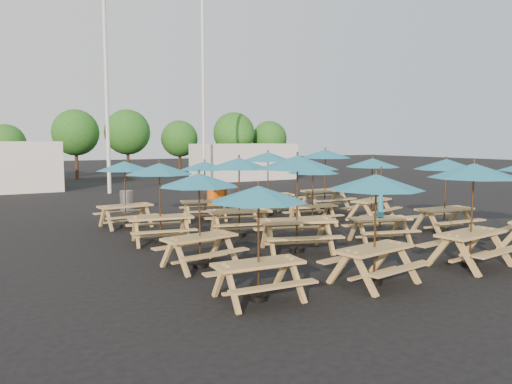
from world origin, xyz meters
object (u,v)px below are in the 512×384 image
picnic_unit_6 (239,168)px  picnic_unit_7 (205,169)px  picnic_unit_1 (199,186)px  picnic_unit_5 (297,169)px  picnic_unit_3 (124,170)px  picnic_unit_8 (474,177)px  picnic_unit_10 (313,173)px  picnic_unit_14 (372,167)px  picnic_unit_2 (159,174)px  picnic_unit_4 (376,189)px  waste_bin_3 (219,196)px  picnic_unit_11 (268,161)px  picnic_unit_9 (380,212)px  waste_bin_0 (127,201)px  waste_bin_1 (213,197)px  picnic_unit_15 (325,158)px  picnic_unit_13 (446,169)px  waste_bin_2 (230,196)px  picnic_unit_0 (259,201)px

picnic_unit_6 → picnic_unit_7: size_ratio=1.12×
picnic_unit_1 → picnic_unit_5: (2.82, 0.22, 0.30)m
picnic_unit_1 → picnic_unit_3: 6.10m
picnic_unit_8 → picnic_unit_6: bearing=109.0°
picnic_unit_6 → picnic_unit_8: (2.90, -5.83, 0.00)m
picnic_unit_7 → picnic_unit_10: size_ratio=1.05×
picnic_unit_8 → picnic_unit_14: (2.65, 6.10, -0.12)m
picnic_unit_2 → picnic_unit_4: (2.40, -5.99, -0.03)m
waste_bin_3 → picnic_unit_3: bearing=-146.9°
picnic_unit_11 → picnic_unit_8: bearing=-81.3°
picnic_unit_9 → waste_bin_0: bearing=130.7°
picnic_unit_1 → picnic_unit_8: 6.19m
waste_bin_1 → picnic_unit_10: bearing=-82.4°
picnic_unit_3 → picnic_unit_15: size_ratio=0.88×
picnic_unit_10 → picnic_unit_11: 2.74m
picnic_unit_4 → waste_bin_3: picnic_unit_4 is taller
picnic_unit_13 → waste_bin_2: picnic_unit_13 is taller
picnic_unit_13 → picnic_unit_15: picnic_unit_15 is taller
picnic_unit_14 → picnic_unit_2: bearing=162.4°
picnic_unit_0 → picnic_unit_2: 5.72m
picnic_unit_10 → waste_bin_3: 6.34m
picnic_unit_14 → waste_bin_2: size_ratio=2.77×
picnic_unit_8 → picnic_unit_9: picnic_unit_8 is taller
picnic_unit_15 → waste_bin_0: 8.25m
picnic_unit_3 → picnic_unit_5: bearing=-69.5°
picnic_unit_8 → picnic_unit_10: size_ratio=1.15×
picnic_unit_6 → picnic_unit_14: size_ratio=1.02×
picnic_unit_2 → picnic_unit_15: picnic_unit_15 is taller
picnic_unit_11 → picnic_unit_14: bearing=-38.1°
picnic_unit_1 → waste_bin_1: bearing=54.1°
waste_bin_3 → waste_bin_2: bearing=-12.1°
picnic_unit_11 → picnic_unit_14: 3.88m
picnic_unit_0 → picnic_unit_8: 5.44m
waste_bin_0 → waste_bin_1: 3.74m
picnic_unit_0 → picnic_unit_6: size_ratio=0.86×
picnic_unit_2 → picnic_unit_13: 8.70m
picnic_unit_6 → picnic_unit_13: 6.40m
picnic_unit_1 → picnic_unit_9: size_ratio=1.00×
picnic_unit_3 → waste_bin_1: 5.91m
picnic_unit_1 → waste_bin_2: bearing=50.1°
picnic_unit_8 → waste_bin_0: bearing=102.1°
picnic_unit_4 → waste_bin_2: size_ratio=2.59×
picnic_unit_8 → picnic_unit_9: size_ratio=1.10×
picnic_unit_4 → picnic_unit_7: picnic_unit_4 is taller
picnic_unit_6 → picnic_unit_11: (2.89, 3.10, 0.05)m
picnic_unit_8 → waste_bin_3: picnic_unit_8 is taller
picnic_unit_2 → picnic_unit_11: bearing=38.2°
picnic_unit_5 → waste_bin_1: 9.46m
waste_bin_0 → waste_bin_1: same height
picnic_unit_1 → picnic_unit_7: size_ratio=0.99×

